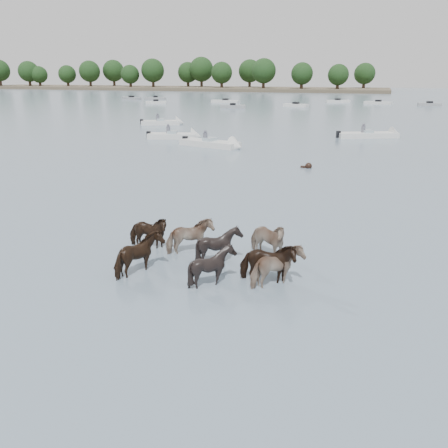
% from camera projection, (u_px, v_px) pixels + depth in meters
% --- Properties ---
extents(ground, '(400.00, 400.00, 0.00)m').
position_uv_depth(ground, '(141.00, 255.00, 15.08)').
color(ground, slate).
rests_on(ground, ground).
extents(shoreline, '(160.00, 30.00, 1.00)m').
position_uv_depth(shoreline, '(166.00, 88.00, 170.99)').
color(shoreline, '#4C4233').
rests_on(shoreline, ground).
extents(pony_herd, '(6.37, 3.94, 1.38)m').
position_uv_depth(pony_herd, '(213.00, 252.00, 13.93)').
color(pony_herd, black).
rests_on(pony_herd, ground).
extents(swimming_pony, '(0.72, 0.44, 0.44)m').
position_uv_depth(swimming_pony, '(308.00, 166.00, 28.98)').
color(swimming_pony, black).
rests_on(swimming_pony, ground).
extents(motorboat_a, '(5.15, 2.82, 1.92)m').
position_uv_depth(motorboat_a, '(180.00, 136.00, 41.99)').
color(motorboat_a, silver).
rests_on(motorboat_a, ground).
extents(motorboat_b, '(5.89, 3.10, 1.92)m').
position_uv_depth(motorboat_b, '(218.00, 144.00, 37.05)').
color(motorboat_b, silver).
rests_on(motorboat_b, ground).
extents(motorboat_c, '(6.17, 3.89, 1.92)m').
position_uv_depth(motorboat_c, '(375.00, 135.00, 42.72)').
color(motorboat_c, silver).
rests_on(motorboat_c, ground).
extents(motorboat_f, '(5.16, 3.28, 1.92)m').
position_uv_depth(motorboat_f, '(167.00, 123.00, 53.50)').
color(motorboat_f, silver).
rests_on(motorboat_f, ground).
extents(distant_flotilla, '(103.61, 24.64, 0.93)m').
position_uv_depth(distant_flotilla, '(343.00, 104.00, 85.76)').
color(distant_flotilla, gray).
rests_on(distant_flotilla, ground).
extents(treeline, '(150.33, 22.48, 11.67)m').
position_uv_depth(treeline, '(158.00, 72.00, 169.45)').
color(treeline, '#382619').
rests_on(treeline, ground).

